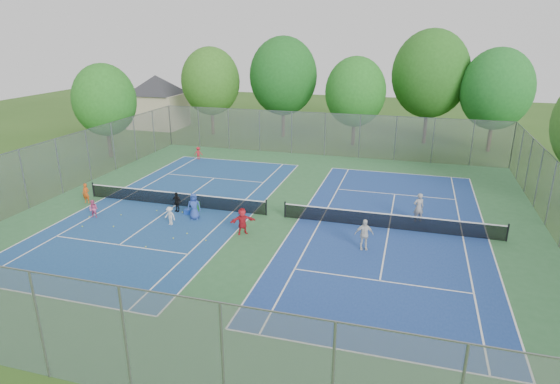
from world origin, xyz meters
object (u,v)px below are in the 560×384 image
at_px(net_left, 175,199).
at_px(net_right, 389,222).
at_px(instructor, 419,208).
at_px(ball_crate, 188,212).
at_px(ball_hopper, 197,207).

xyz_separation_m(net_left, net_right, (14.00, 0.00, 0.00)).
bearing_deg(net_right, instructor, 45.41).
distance_m(ball_crate, ball_hopper, 0.73).
relative_size(net_right, ball_hopper, 20.92).
height_order(ball_hopper, instructor, instructor).
xyz_separation_m(ball_hopper, instructor, (13.77, 2.15, 0.61)).
height_order(net_right, instructor, instructor).
bearing_deg(ball_crate, net_right, 5.30).
xyz_separation_m(ball_crate, instructor, (14.12, 2.78, 0.75)).
xyz_separation_m(net_right, ball_crate, (-12.52, -1.16, -0.29)).
bearing_deg(net_left, net_right, 0.00).
relative_size(net_left, ball_crate, 33.53).
bearing_deg(net_left, ball_crate, -38.09).
relative_size(ball_crate, instructor, 0.21).
bearing_deg(ball_hopper, net_right, 2.50).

